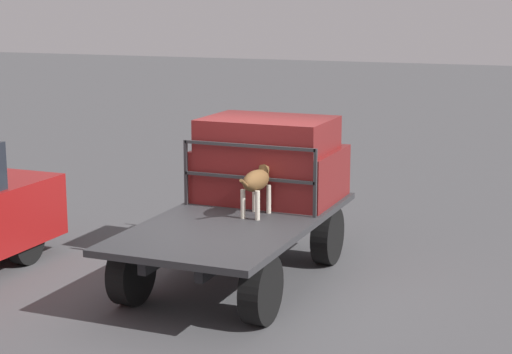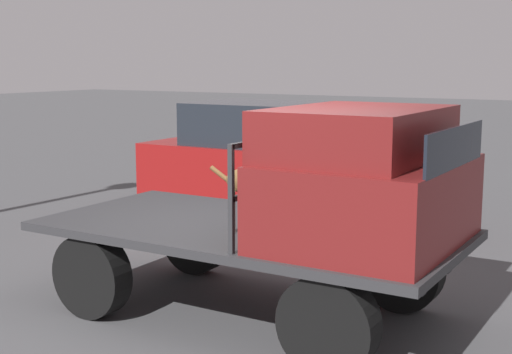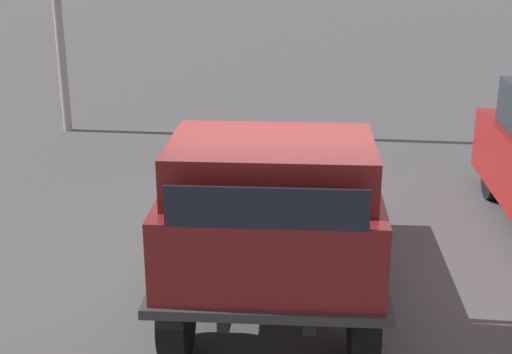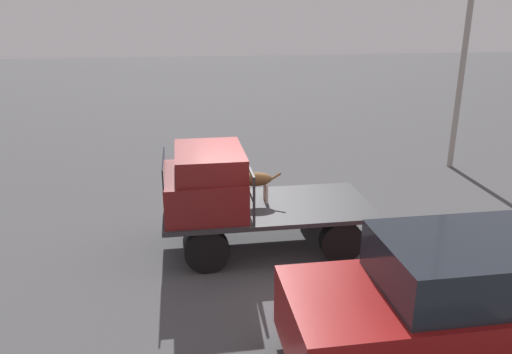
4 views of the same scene
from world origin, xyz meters
name	(u,v)px [view 2 (image 2 of 4)]	position (x,y,z in m)	size (l,w,h in m)	color
ground_plane	(249,313)	(0.00, 0.00, 0.00)	(80.00, 80.00, 0.00)	#474749
flatbed_truck	(249,250)	(0.00, 0.00, 0.60)	(3.86, 1.95, 0.84)	black
truck_cab	(366,179)	(1.14, 0.00, 1.37)	(1.42, 1.83, 1.12)	maroon
truck_headboard	(286,167)	(0.39, 0.00, 1.41)	(0.04, 1.83, 0.87)	#2D2D30
dog	(264,183)	(0.27, -0.19, 1.29)	(1.00, 0.26, 0.71)	beige
parked_sedan	(280,162)	(-1.72, 3.66, 0.86)	(4.15, 1.73, 1.73)	black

